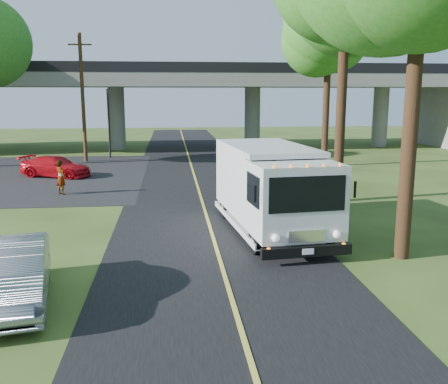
{
  "coord_description": "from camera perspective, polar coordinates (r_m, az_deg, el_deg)",
  "views": [
    {
      "loc": [
        -1.39,
        -12.78,
        4.9
      ],
      "look_at": [
        0.38,
        3.69,
        1.6
      ],
      "focal_mm": 40.0,
      "sensor_mm": 36.0,
      "label": 1
    }
  ],
  "objects": [
    {
      "name": "lane_line",
      "position": [
        23.34,
        -2.6,
        -0.8
      ],
      "size": [
        0.12,
        90.0,
        0.01
      ],
      "primitive_type": "cube",
      "color": "gold",
      "rests_on": "road"
    },
    {
      "name": "overpass",
      "position": [
        44.8,
        -4.45,
        10.78
      ],
      "size": [
        54.0,
        10.0,
        7.3
      ],
      "color": "slate",
      "rests_on": "ground"
    },
    {
      "name": "step_van",
      "position": [
        17.61,
        5.4,
        0.62
      ],
      "size": [
        3.39,
        7.52,
        3.06
      ],
      "rotation": [
        0.0,
        0.0,
        0.1
      ],
      "color": "silver",
      "rests_on": "ground"
    },
    {
      "name": "silver_sedan",
      "position": [
        12.86,
        -23.05,
        -8.58
      ],
      "size": [
        2.38,
        4.64,
        1.46
      ],
      "primitive_type": "imported",
      "rotation": [
        0.0,
        0.0,
        0.2
      ],
      "color": "gray",
      "rests_on": "ground"
    },
    {
      "name": "ground",
      "position": [
        13.76,
        0.06,
        -9.6
      ],
      "size": [
        120.0,
        120.0,
        0.0
      ],
      "primitive_type": "plane",
      "color": "#2E3F16",
      "rests_on": "ground"
    },
    {
      "name": "pedestrian",
      "position": [
        25.58,
        -18.15,
        1.58
      ],
      "size": [
        0.73,
        0.72,
        1.69
      ],
      "primitive_type": "imported",
      "rotation": [
        0.0,
        0.0,
        2.4
      ],
      "color": "gray",
      "rests_on": "ground"
    },
    {
      "name": "traffic_signal",
      "position": [
        39.09,
        -13.06,
        8.48
      ],
      "size": [
        0.18,
        0.22,
        5.2
      ],
      "color": "black",
      "rests_on": "ground"
    },
    {
      "name": "utility_pole",
      "position": [
        37.29,
        -15.85,
        10.37
      ],
      "size": [
        1.6,
        0.26,
        9.0
      ],
      "color": "#472D19",
      "rests_on": "ground"
    },
    {
      "name": "parking_lot",
      "position": [
        32.62,
        -23.22,
        1.71
      ],
      "size": [
        16.0,
        18.0,
        0.01
      ],
      "primitive_type": "cube",
      "color": "black",
      "rests_on": "ground"
    },
    {
      "name": "tree_right_far",
      "position": [
        34.46,
        12.31,
        16.68
      ],
      "size": [
        5.77,
        5.67,
        10.99
      ],
      "color": "#382314",
      "rests_on": "ground"
    },
    {
      "name": "road",
      "position": [
        23.34,
        -2.6,
        -0.84
      ],
      "size": [
        7.0,
        90.0,
        0.02
      ],
      "primitive_type": "cube",
      "color": "black",
      "rests_on": "ground"
    },
    {
      "name": "red_sedan",
      "position": [
        31.2,
        -18.67,
        2.77
      ],
      "size": [
        4.59,
        3.15,
        1.23
      ],
      "primitive_type": "imported",
      "rotation": [
        0.0,
        0.0,
        1.2
      ],
      "color": "#B40B14",
      "rests_on": "ground"
    }
  ]
}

